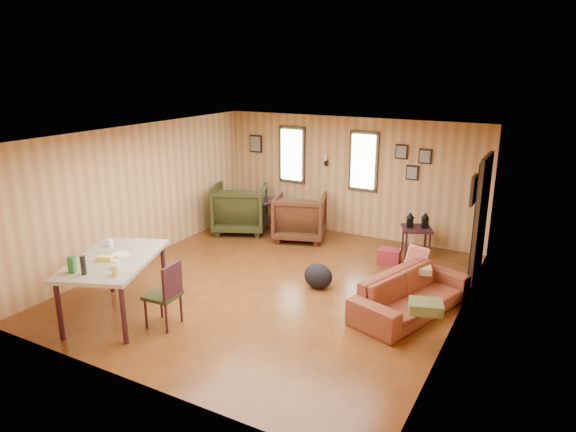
% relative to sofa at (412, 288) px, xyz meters
% --- Properties ---
extents(room, '(5.54, 6.04, 2.44)m').
position_rel_sofa_xyz_m(room, '(-1.97, 0.17, 0.82)').
color(room, brown).
rests_on(room, ground).
extents(sofa, '(1.16, 2.04, 0.77)m').
position_rel_sofa_xyz_m(sofa, '(0.00, 0.00, 0.00)').
color(sofa, brown).
rests_on(sofa, ground).
extents(recliner_brown, '(1.23, 1.19, 1.01)m').
position_rel_sofa_xyz_m(recliner_brown, '(-2.86, 2.11, 0.12)').
color(recliner_brown, '#452414').
rests_on(recliner_brown, ground).
extents(recliner_green, '(1.37, 1.34, 1.08)m').
position_rel_sofa_xyz_m(recliner_green, '(-4.18, 1.95, 0.16)').
color(recliner_green, '#2A2D14').
rests_on(recliner_green, ground).
extents(end_table, '(0.73, 0.70, 0.77)m').
position_rel_sofa_xyz_m(end_table, '(-3.85, 2.35, 0.05)').
color(end_table, '#381922').
rests_on(end_table, ground).
extents(side_table, '(0.68, 0.68, 0.83)m').
position_rel_sofa_xyz_m(side_table, '(-0.55, 2.29, 0.18)').
color(side_table, '#381922').
rests_on(side_table, ground).
extents(cooler, '(0.40, 0.31, 0.27)m').
position_rel_sofa_xyz_m(cooler, '(-0.85, 1.65, -0.25)').
color(cooler, maroon).
rests_on(cooler, ground).
extents(backpack, '(0.52, 0.42, 0.40)m').
position_rel_sofa_xyz_m(backpack, '(-1.51, 0.13, -0.18)').
color(backpack, black).
rests_on(backpack, ground).
extents(sofa_pillows, '(0.94, 1.77, 0.36)m').
position_rel_sofa_xyz_m(sofa_pillows, '(0.14, -0.04, 0.12)').
color(sofa_pillows, '#4D532E').
rests_on(sofa_pillows, sofa).
extents(dining_table, '(1.56, 1.93, 1.10)m').
position_rel_sofa_xyz_m(dining_table, '(-3.58, -2.05, 0.40)').
color(dining_table, '#9E9984').
rests_on(dining_table, ground).
extents(dining_chair, '(0.44, 0.44, 0.90)m').
position_rel_sofa_xyz_m(dining_chair, '(-2.75, -1.95, 0.12)').
color(dining_chair, '#2A2D14').
rests_on(dining_chair, ground).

